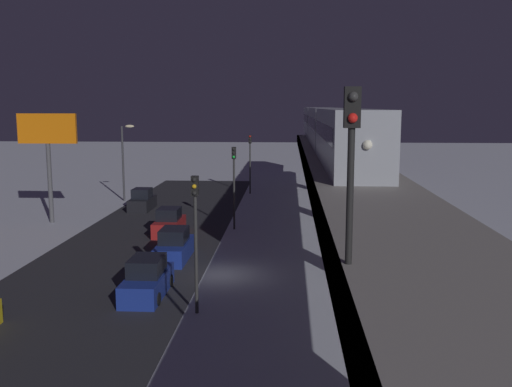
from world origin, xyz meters
TOP-DOWN VIEW (x-y plane):
  - ground_plane at (0.00, 0.00)m, footprint 240.00×240.00m
  - avenue_asphalt at (6.39, 0.00)m, footprint 11.00×81.97m
  - elevated_railway at (-7.30, 0.00)m, footprint 5.00×81.97m
  - subway_train at (-7.39, -22.10)m, footprint 2.94×55.47m
  - rail_signal at (-5.28, 18.42)m, footprint 0.36×0.41m
  - sedan_blue at (3.19, 3.71)m, footprint 1.91×4.73m
  - sedan_red at (4.99, -10.23)m, footprint 1.80×4.19m
  - sedan_blue_2 at (3.19, -3.17)m, footprint 1.80×4.59m
  - sedan_black at (9.59, -20.18)m, footprint 1.80×4.07m
  - traffic_light_near at (0.29, 6.08)m, footprint 0.32×0.44m
  - traffic_light_mid at (0.29, -12.19)m, footprint 0.32×0.44m
  - traffic_light_far at (0.29, -30.45)m, footprint 0.32×0.44m
  - commercial_billboard at (15.52, -13.91)m, footprint 4.80×0.36m
  - street_lamp_far at (12.46, -25.00)m, footprint 1.35×0.44m

SIDE VIEW (x-z plane):
  - ground_plane at x=0.00m, z-range 0.00..0.00m
  - avenue_asphalt at x=6.39m, z-range 0.00..0.01m
  - sedan_blue at x=3.19m, z-range -0.20..1.77m
  - sedan_red at x=4.99m, z-range -0.19..1.78m
  - sedan_blue_2 at x=3.19m, z-range -0.19..1.78m
  - sedan_black at x=9.59m, z-range -0.19..1.78m
  - traffic_light_near at x=0.29m, z-range 1.00..7.40m
  - traffic_light_mid at x=0.29m, z-range 1.00..7.40m
  - traffic_light_far at x=0.29m, z-range 1.00..7.40m
  - street_lamp_far at x=12.46m, z-range 0.99..8.64m
  - elevated_railway at x=-7.30m, z-range 2.18..8.09m
  - commercial_billboard at x=15.52m, z-range 2.38..11.28m
  - subway_train at x=-7.39m, z-range 5.99..9.39m
  - rail_signal at x=-5.28m, z-range 6.64..10.64m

